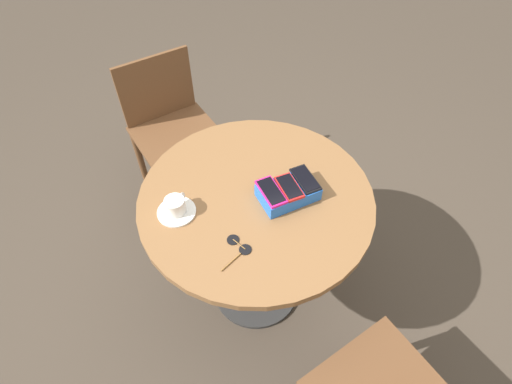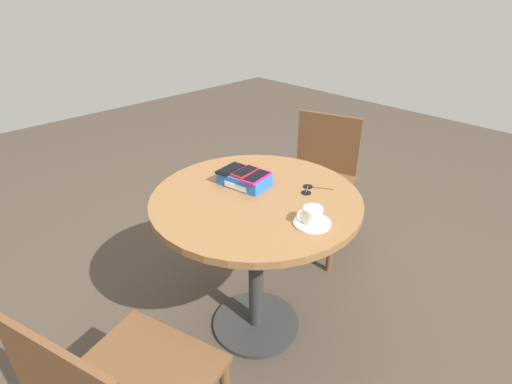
# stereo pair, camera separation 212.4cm
# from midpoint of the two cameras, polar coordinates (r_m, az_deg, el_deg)

# --- Properties ---
(ground_plane) EXTENTS (8.00, 8.00, 0.00)m
(ground_plane) POSITION_cam_midpoint_polar(r_m,az_deg,el_deg) (1.83, -18.62, -43.93)
(ground_plane) COLOR #42382D
(round_table) EXTENTS (0.88, 0.88, 0.74)m
(round_table) POSITION_cam_midpoint_polar(r_m,az_deg,el_deg) (1.29, -23.58, -35.22)
(round_table) COLOR #2D2D2D
(round_table) RESTS_ON ground_plane
(phone_box) EXTENTS (0.23, 0.17, 0.05)m
(phone_box) POSITION_cam_midpoint_polar(r_m,az_deg,el_deg) (1.22, -25.72, -26.64)
(phone_box) COLOR blue
(phone_box) RESTS_ON round_table
(phone_black) EXTENTS (0.08, 0.14, 0.01)m
(phone_black) POSITION_cam_midpoint_polar(r_m,az_deg,el_deg) (1.24, -28.20, -23.80)
(phone_black) COLOR black
(phone_black) RESTS_ON phone_box
(phone_red) EXTENTS (0.08, 0.13, 0.01)m
(phone_red) POSITION_cam_midpoint_polar(r_m,az_deg,el_deg) (1.19, -25.90, -25.57)
(phone_red) COLOR red
(phone_red) RESTS_ON phone_box
(phone_magenta) EXTENTS (0.09, 0.15, 0.01)m
(phone_magenta) POSITION_cam_midpoint_polar(r_m,az_deg,el_deg) (1.15, -24.34, -27.87)
(phone_magenta) COLOR #D11975
(phone_magenta) RESTS_ON phone_box
(saucer) EXTENTS (0.14, 0.14, 0.01)m
(saucer) POSITION_cam_midpoint_polar(r_m,az_deg,el_deg) (1.03, -16.45, -43.90)
(saucer) COLOR silver
(saucer) RESTS_ON round_table
(coffee_cup) EXTENTS (0.08, 0.09, 0.06)m
(coffee_cup) POSITION_cam_midpoint_polar(r_m,az_deg,el_deg) (1.00, -17.00, -43.24)
(coffee_cup) COLOR silver
(coffee_cup) RESTS_ON saucer
(sunglasses) EXTENTS (0.12, 0.13, 0.01)m
(sunglasses) POSITION_cam_midpoint_polar(r_m,az_deg,el_deg) (1.13, -11.57, -31.41)
(sunglasses) COLOR black
(sunglasses) RESTS_ON round_table
(chair_far_side) EXTENTS (0.52, 0.52, 0.83)m
(chair_far_side) POSITION_cam_midpoint_polar(r_m,az_deg,el_deg) (1.76, -1.37, -17.51)
(chair_far_side) COLOR brown
(chair_far_side) RESTS_ON ground_plane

